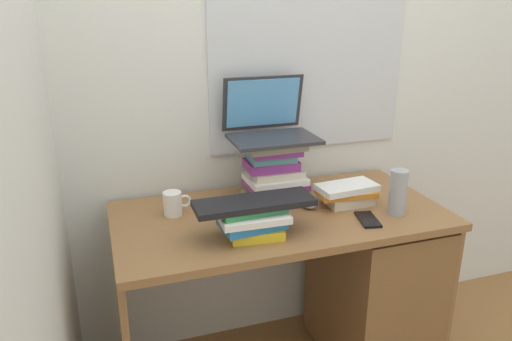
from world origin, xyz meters
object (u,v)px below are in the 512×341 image
laptop (269,123)px  computer_mouse (307,202)px  book_stack_keyboard_riser (253,220)px  cell_phone (368,219)px  water_bottle (398,192)px  book_stack_tall (274,171)px  mug (173,203)px  book_stack_side (347,193)px  desk (351,279)px  keyboard (254,203)px

laptop → computer_mouse: laptop is taller
book_stack_keyboard_riser → cell_phone: (0.45, -0.02, -0.05)m
laptop → water_bottle: laptop is taller
book_stack_tall → mug: size_ratio=2.35×
computer_mouse → water_bottle: bearing=-30.1°
book_stack_tall → laptop: size_ratio=0.74×
computer_mouse → cell_phone: (0.16, -0.19, -0.01)m
book_stack_tall → cell_phone: size_ratio=1.87×
laptop → water_bottle: bearing=-41.5°
book_stack_side → mug: bearing=170.1°
laptop → mug: laptop is taller
book_stack_keyboard_riser → laptop: bearing=62.2°
book_stack_side → mug: (-0.68, 0.12, 0.00)m
desk → book_stack_tall: size_ratio=5.03×
water_bottle → keyboard: bearing=179.4°
desk → book_stack_keyboard_riser: (-0.48, -0.13, 0.41)m
book_stack_keyboard_riser → water_bottle: size_ratio=1.35×
book_stack_tall → laptop: laptop is taller
book_stack_tall → water_bottle: 0.49m
book_stack_keyboard_riser → mug: (-0.24, 0.26, -0.01)m
book_stack_tall → mug: book_stack_tall is taller
computer_mouse → book_stack_keyboard_riser: bearing=-149.1°
book_stack_keyboard_riser → cell_phone: book_stack_keyboard_riser is taller
book_stack_tall → computer_mouse: (0.10, -0.12, -0.10)m
mug → keyboard: bearing=-46.9°
mug → cell_phone: bearing=-22.6°
book_stack_tall → water_bottle: bearing=-36.5°
laptop → book_stack_tall: bearing=-89.1°
keyboard → desk: bearing=14.5°
desk → book_stack_tall: 0.58m
laptop → keyboard: size_ratio=0.82×
mug → book_stack_keyboard_riser: bearing=-48.2°
water_bottle → book_stack_side: bearing=133.3°
book_stack_side → cell_phone: bearing=-89.9°
water_bottle → desk: bearing=127.5°
book_stack_side → computer_mouse: 0.17m
desk → book_stack_keyboard_riser: 0.65m
book_stack_tall → laptop: bearing=90.9°
keyboard → computer_mouse: (0.28, 0.17, -0.10)m
laptop → book_stack_keyboard_riser: bearing=-117.8°
book_stack_keyboard_riser → laptop: laptop is taller
water_bottle → cell_phone: water_bottle is taller
cell_phone → laptop: bearing=136.9°
book_stack_side → cell_phone: (0.00, -0.16, -0.04)m
book_stack_side → water_bottle: size_ratio=1.39×
water_bottle → computer_mouse: bearing=149.9°
keyboard → cell_phone: 0.46m
book_stack_keyboard_riser → keyboard: 0.06m
computer_mouse → laptop: bearing=119.2°
water_bottle → cell_phone: 0.16m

